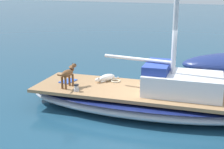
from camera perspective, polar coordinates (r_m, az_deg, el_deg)
The scene contains 8 objects.
ground_plane at distance 9.73m, azimuth 5.30°, elevation -6.46°, with size 120.00×120.00×0.00m, color navy.
sailboat_main at distance 9.61m, azimuth 5.35°, elevation -4.61°, with size 3.62×7.54×0.66m.
cabin_house at distance 9.25m, azimuth 12.24°, elevation -1.34°, with size 1.73×2.42×0.84m.
dog_white at distance 10.30m, azimuth -1.05°, elevation -0.60°, with size 0.89×0.52×0.22m.
dog_brown at distance 9.69m, azimuth -7.98°, elevation 0.12°, with size 0.94×0.24×0.70m.
deck_winch at distance 9.37m, azimuth -6.51°, elevation -2.45°, with size 0.16×0.16×0.21m.
coiled_rope at distance 10.25m, azimuth 0.66°, elevation -1.17°, with size 0.32×0.32×0.04m, color beige.
deck_towel at distance 10.37m, azimuth -8.01°, elevation -1.18°, with size 0.56×0.36×0.03m, color blue.
Camera 1 is at (8.41, 3.23, 3.68)m, focal length 50.24 mm.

